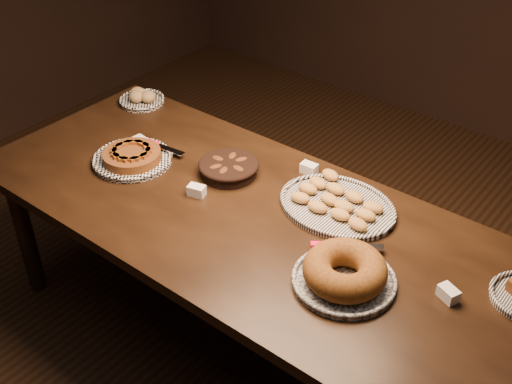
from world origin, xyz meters
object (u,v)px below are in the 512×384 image
Objects in this scene: madeleine_platter at (337,204)px; bundt_cake_plate at (345,273)px; apple_tart_plate at (132,157)px; buffet_table at (251,228)px.

madeleine_platter is 1.13× the size of bundt_cake_plate.
buffet_table is at bearing -19.02° from apple_tart_plate.
bundt_cake_plate reaches higher than madeleine_platter.
madeleine_platter is 0.43m from bundt_cake_plate.
apple_tart_plate is at bearing -179.78° from madeleine_platter.
buffet_table is 5.00× the size of madeleine_platter.
apple_tart_plate is 0.73× the size of madeleine_platter.
apple_tart_plate is at bearing 155.57° from bundt_cake_plate.
buffet_table is 5.64× the size of bundt_cake_plate.
apple_tart_plate is (-0.64, -0.03, 0.10)m from buffet_table.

